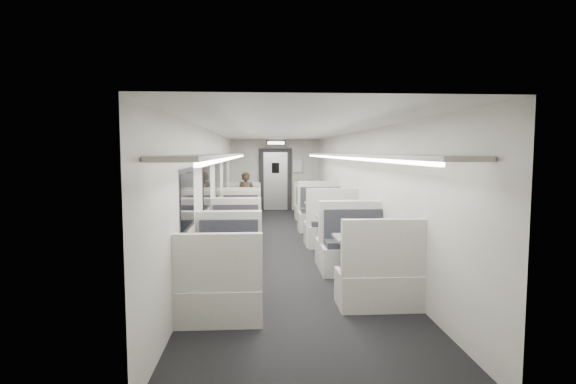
{
  "coord_description": "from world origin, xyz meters",
  "views": [
    {
      "loc": [
        -0.53,
        -9.22,
        1.98
      ],
      "look_at": [
        0.09,
        0.59,
        1.11
      ],
      "focal_mm": 28.0,
      "sensor_mm": 36.0,
      "label": 1
    }
  ],
  "objects": [
    {
      "name": "booth_left_b",
      "position": [
        -1.0,
        1.04,
        0.35
      ],
      "size": [
        0.96,
        1.94,
        1.04
      ],
      "color": "silver",
      "rests_on": "room"
    },
    {
      "name": "booth_right_a",
      "position": [
        1.0,
        3.21,
        0.36
      ],
      "size": [
        0.99,
        2.0,
        1.07
      ],
      "color": "silver",
      "rests_on": "room"
    },
    {
      "name": "window_c",
      "position": [
        -1.49,
        -1.0,
        1.35
      ],
      "size": [
        0.02,
        1.18,
        0.84
      ],
      "primitive_type": "cube",
      "color": "black",
      "rests_on": "room"
    },
    {
      "name": "window_d",
      "position": [
        -1.49,
        -3.2,
        1.35
      ],
      "size": [
        0.02,
        1.18,
        0.84
      ],
      "primitive_type": "cube",
      "color": "black",
      "rests_on": "room"
    },
    {
      "name": "booth_right_b",
      "position": [
        1.0,
        1.03,
        0.41
      ],
      "size": [
        1.14,
        2.31,
        1.24
      ],
      "color": "silver",
      "rests_on": "room"
    },
    {
      "name": "vestibule_door",
      "position": [
        0.0,
        5.93,
        1.04
      ],
      "size": [
        1.1,
        0.13,
        2.1
      ],
      "color": "black",
      "rests_on": "room"
    },
    {
      "name": "window_a",
      "position": [
        -1.49,
        3.4,
        1.35
      ],
      "size": [
        0.02,
        1.18,
        0.84
      ],
      "primitive_type": "cube",
      "color": "black",
      "rests_on": "room"
    },
    {
      "name": "booth_left_a",
      "position": [
        -1.0,
        3.37,
        0.36
      ],
      "size": [
        0.98,
        1.99,
        1.06
      ],
      "color": "silver",
      "rests_on": "room"
    },
    {
      "name": "booth_left_c",
      "position": [
        -1.0,
        -1.33,
        0.36
      ],
      "size": [
        0.99,
        2.01,
        1.07
      ],
      "color": "silver",
      "rests_on": "room"
    },
    {
      "name": "booth_right_c",
      "position": [
        1.0,
        -0.78,
        0.39
      ],
      "size": [
        1.08,
        2.18,
        1.17
      ],
      "color": "silver",
      "rests_on": "room"
    },
    {
      "name": "luggage_rack_left",
      "position": [
        -1.24,
        -0.3,
        1.92
      ],
      "size": [
        0.46,
        10.4,
        0.09
      ],
      "color": "silver",
      "rests_on": "room"
    },
    {
      "name": "room",
      "position": [
        0.0,
        0.0,
        1.2
      ],
      "size": [
        3.24,
        12.24,
        2.64
      ],
      "color": "black",
      "rests_on": "ground"
    },
    {
      "name": "exit_sign",
      "position": [
        0.0,
        5.44,
        2.28
      ],
      "size": [
        0.62,
        0.12,
        0.16
      ],
      "color": "black",
      "rests_on": "room"
    },
    {
      "name": "booth_left_d",
      "position": [
        -1.0,
        -3.32,
        0.36
      ],
      "size": [
        1.0,
        2.02,
        1.08
      ],
      "color": "silver",
      "rests_on": "room"
    },
    {
      "name": "booth_right_d",
      "position": [
        1.0,
        -2.88,
        0.39
      ],
      "size": [
        1.07,
        2.18,
        1.17
      ],
      "color": "silver",
      "rests_on": "room"
    },
    {
      "name": "wall_notice",
      "position": [
        0.75,
        5.92,
        1.5
      ],
      "size": [
        0.32,
        0.02,
        0.4
      ],
      "primitive_type": "cube",
      "color": "silver",
      "rests_on": "room"
    },
    {
      "name": "passenger",
      "position": [
        -0.91,
        3.21,
        0.72
      ],
      "size": [
        0.59,
        0.45,
        1.45
      ],
      "primitive_type": "imported",
      "rotation": [
        0.0,
        0.0,
        -0.22
      ],
      "color": "black",
      "rests_on": "room"
    },
    {
      "name": "luggage_rack_right",
      "position": [
        1.24,
        -0.3,
        1.92
      ],
      "size": [
        0.46,
        10.4,
        0.09
      ],
      "color": "silver",
      "rests_on": "room"
    },
    {
      "name": "window_b",
      "position": [
        -1.49,
        1.2,
        1.35
      ],
      "size": [
        0.02,
        1.18,
        0.84
      ],
      "primitive_type": "cube",
      "color": "black",
      "rests_on": "room"
    }
  ]
}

